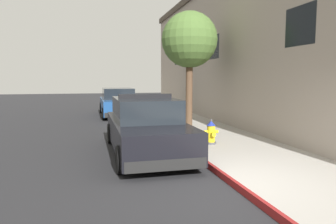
{
  "coord_description": "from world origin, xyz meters",
  "views": [
    {
      "loc": [
        -2.73,
        -5.52,
        2.12
      ],
      "look_at": [
        -0.21,
        4.54,
        1.0
      ],
      "focal_mm": 33.51,
      "sensor_mm": 36.0,
      "label": 1
    }
  ],
  "objects_px": {
    "police_cruiser": "(146,127)",
    "parked_car_silver_ahead": "(118,103)",
    "fire_hydrant": "(211,132)",
    "street_tree": "(190,41)"
  },
  "relations": [
    {
      "from": "fire_hydrant",
      "to": "police_cruiser",
      "type": "bearing_deg",
      "value": -176.03
    },
    {
      "from": "parked_car_silver_ahead",
      "to": "street_tree",
      "type": "bearing_deg",
      "value": -67.04
    },
    {
      "from": "police_cruiser",
      "to": "parked_car_silver_ahead",
      "type": "bearing_deg",
      "value": 89.69
    },
    {
      "from": "parked_car_silver_ahead",
      "to": "fire_hydrant",
      "type": "distance_m",
      "value": 9.39
    },
    {
      "from": "police_cruiser",
      "to": "fire_hydrant",
      "type": "bearing_deg",
      "value": 3.97
    },
    {
      "from": "police_cruiser",
      "to": "parked_car_silver_ahead",
      "type": "height_order",
      "value": "police_cruiser"
    },
    {
      "from": "police_cruiser",
      "to": "street_tree",
      "type": "bearing_deg",
      "value": 56.07
    },
    {
      "from": "police_cruiser",
      "to": "fire_hydrant",
      "type": "height_order",
      "value": "police_cruiser"
    },
    {
      "from": "parked_car_silver_ahead",
      "to": "street_tree",
      "type": "relative_size",
      "value": 1.04
    },
    {
      "from": "parked_car_silver_ahead",
      "to": "fire_hydrant",
      "type": "height_order",
      "value": "parked_car_silver_ahead"
    }
  ]
}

